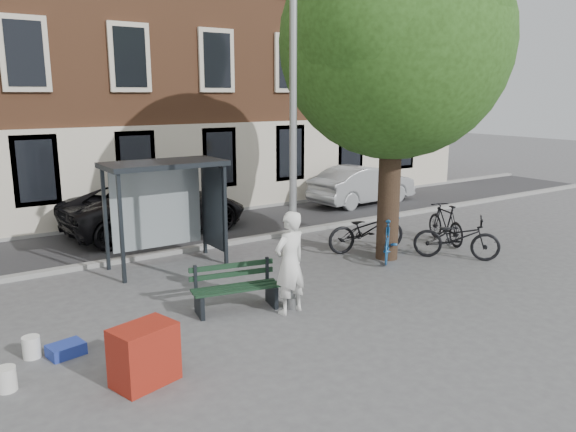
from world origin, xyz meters
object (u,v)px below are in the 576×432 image
(bike_b, at_px, (388,238))
(bike_c, at_px, (457,238))
(bike_a, at_px, (366,230))
(car_dark, at_px, (156,207))
(bus_shelter, at_px, (178,188))
(car_silver, at_px, (363,185))
(bike_d, at_px, (446,223))
(bench, at_px, (235,290))
(notice_sign, at_px, (385,187))
(lamppost, at_px, (293,170))
(red_stand, at_px, (144,355))
(painter, at_px, (290,263))

(bike_b, distance_m, bike_c, 1.77)
(bike_a, xyz_separation_m, car_dark, (-3.91, 5.23, 0.19))
(bus_shelter, height_order, car_silver, bus_shelter)
(bike_a, xyz_separation_m, bike_d, (2.50, -0.59, -0.02))
(bike_b, distance_m, car_dark, 7.24)
(bench, relative_size, notice_sign, 0.87)
(bench, relative_size, car_dark, 0.32)
(car_dark, bearing_deg, bike_b, -151.84)
(notice_sign, bearing_deg, bike_c, -105.01)
(lamppost, height_order, bench, lamppost)
(red_stand, bearing_deg, bench, 35.64)
(lamppost, relative_size, bike_d, 3.22)
(car_dark, height_order, notice_sign, notice_sign)
(painter, bearing_deg, car_dark, -102.24)
(lamppost, height_order, bike_c, lamppost)
(car_silver, bearing_deg, red_stand, 121.26)
(bus_shelter, relative_size, bike_a, 1.27)
(bus_shelter, bearing_deg, car_dark, 78.49)
(bus_shelter, relative_size, bench, 1.57)
(bike_a, bearing_deg, bike_c, -128.20)
(painter, xyz_separation_m, bench, (-0.81, 0.73, -0.60))
(bike_b, bearing_deg, car_dark, -10.33)
(car_dark, bearing_deg, car_silver, -94.54)
(bus_shelter, bearing_deg, notice_sign, -10.50)
(bike_b, relative_size, bike_c, 0.85)
(painter, bearing_deg, notice_sign, -160.36)
(bike_d, bearing_deg, notice_sign, -27.89)
(bench, distance_m, car_silver, 11.72)
(bike_a, bearing_deg, bike_d, -89.61)
(bench, height_order, bike_d, bike_d)
(red_stand, bearing_deg, bus_shelter, 61.54)
(bench, bearing_deg, bike_b, 21.20)
(bike_a, xyz_separation_m, bike_c, (1.45, -1.84, -0.02))
(bike_b, height_order, bike_c, bike_c)
(lamppost, height_order, notice_sign, lamppost)
(lamppost, xyz_separation_m, car_dark, (0.09, 7.54, -2.00))
(bus_shelter, relative_size, car_dark, 0.51)
(lamppost, distance_m, bus_shelter, 4.24)
(bike_c, bearing_deg, bike_b, 105.89)
(car_silver, height_order, notice_sign, notice_sign)
(painter, height_order, bench, painter)
(painter, relative_size, bench, 1.12)
(bus_shelter, distance_m, notice_sign, 6.04)
(bike_c, bearing_deg, notice_sign, 52.17)
(car_silver, relative_size, notice_sign, 2.16)
(bike_a, height_order, bike_b, bike_a)
(bike_c, bearing_deg, painter, 145.45)
(painter, height_order, bike_b, painter)
(bench, xyz_separation_m, red_stand, (-2.51, -1.80, 0.04))
(bench, distance_m, bike_c, 6.44)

